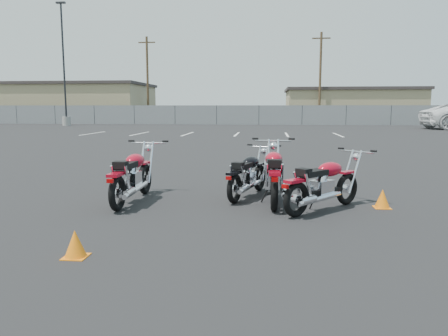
# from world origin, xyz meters

# --- Properties ---
(ground) EXTENTS (120.00, 120.00, 0.00)m
(ground) POSITION_xyz_m (0.00, 0.00, 0.00)
(ground) COLOR black
(ground) RESTS_ON ground
(motorcycle_front_red) EXTENTS (0.79, 2.03, 0.99)m
(motorcycle_front_red) POSITION_xyz_m (-1.40, 0.87, 0.45)
(motorcycle_front_red) COLOR black
(motorcycle_front_red) RESTS_ON ground
(motorcycle_second_black) EXTENTS (0.95, 1.79, 0.89)m
(motorcycle_second_black) POSITION_xyz_m (0.55, 1.51, 0.40)
(motorcycle_second_black) COLOR black
(motorcycle_second_black) RESTS_ON ground
(motorcycle_third_red) EXTENTS (0.82, 2.11, 1.03)m
(motorcycle_third_red) POSITION_xyz_m (1.01, 1.14, 0.47)
(motorcycle_third_red) COLOR black
(motorcycle_third_red) RESTS_ON ground
(motorcycle_rear_red) EXTENTS (1.56, 1.61, 0.93)m
(motorcycle_rear_red) POSITION_xyz_m (1.77, 0.55, 0.42)
(motorcycle_rear_red) COLOR black
(motorcycle_rear_red) RESTS_ON ground
(training_cone_near) EXTENTS (0.26, 0.26, 0.31)m
(training_cone_near) POSITION_xyz_m (2.75, 0.84, 0.15)
(training_cone_near) COLOR orange
(training_cone_near) RESTS_ON ground
(training_cone_extra) EXTENTS (0.25, 0.25, 0.30)m
(training_cone_extra) POSITION_xyz_m (-1.17, -1.91, 0.15)
(training_cone_extra) COLOR orange
(training_cone_extra) RESTS_ON ground
(light_pole_west) EXTENTS (0.80, 0.70, 10.53)m
(light_pole_west) POSITION_xyz_m (-16.88, 30.85, 2.76)
(light_pole_west) COLOR gray
(light_pole_west) RESTS_ON ground
(chainlink_fence) EXTENTS (80.06, 0.06, 1.80)m
(chainlink_fence) POSITION_xyz_m (-0.00, 35.00, 0.90)
(chainlink_fence) COLOR slate
(chainlink_fence) RESTS_ON ground
(tan_building_west) EXTENTS (18.40, 10.40, 4.30)m
(tan_building_west) POSITION_xyz_m (-22.00, 42.00, 2.16)
(tan_building_west) COLOR #978961
(tan_building_west) RESTS_ON ground
(tan_building_east) EXTENTS (14.40, 9.40, 3.70)m
(tan_building_east) POSITION_xyz_m (10.00, 44.00, 1.86)
(tan_building_east) COLOR #978961
(tan_building_east) RESTS_ON ground
(utility_pole_b) EXTENTS (1.80, 0.24, 9.00)m
(utility_pole_b) POSITION_xyz_m (-12.00, 40.00, 4.69)
(utility_pole_b) COLOR #43311F
(utility_pole_b) RESTS_ON ground
(utility_pole_c) EXTENTS (1.80, 0.24, 9.00)m
(utility_pole_c) POSITION_xyz_m (6.00, 39.00, 4.69)
(utility_pole_c) COLOR #43311F
(utility_pole_c) RESTS_ON ground
(parking_line_stripes) EXTENTS (15.12, 4.00, 0.01)m
(parking_line_stripes) POSITION_xyz_m (-2.50, 20.00, 0.00)
(parking_line_stripes) COLOR silver
(parking_line_stripes) RESTS_ON ground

